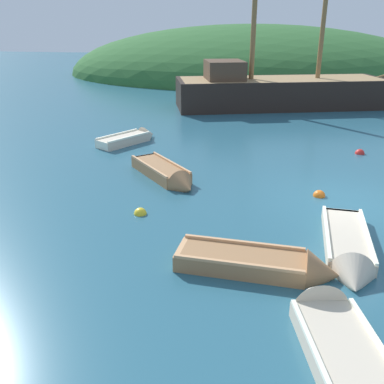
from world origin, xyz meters
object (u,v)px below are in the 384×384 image
buoy_orange (319,196)px  buoy_yellow (140,214)px  rowboat_center (335,340)px  rowboat_near_dock (167,175)px  buoy_red (360,154)px  rowboat_outer_right (264,266)px  rowboat_outer_left (131,140)px  rowboat_far (348,253)px  sailing_ship (278,97)px

buoy_orange → buoy_yellow: size_ratio=1.05×
rowboat_center → buoy_yellow: size_ratio=10.35×
rowboat_near_dock → buoy_red: rowboat_near_dock is taller
buoy_orange → rowboat_outer_right: bearing=-109.1°
rowboat_outer_left → rowboat_far: 11.87m
sailing_ship → buoy_yellow: sailing_ship is taller
rowboat_outer_right → rowboat_far: size_ratio=0.95×
sailing_ship → rowboat_center: (0.78, -21.64, -0.55)m
rowboat_far → buoy_orange: (-0.30, 3.66, -0.08)m
rowboat_outer_right → buoy_red: bearing=72.9°
buoy_yellow → buoy_orange: bearing=23.6°
buoy_red → rowboat_center: bearing=-101.9°
rowboat_outer_left → buoy_red: (9.82, -0.08, -0.13)m
rowboat_center → buoy_yellow: 6.56m
buoy_red → rowboat_near_dock: bearing=-148.7°
sailing_ship → rowboat_near_dock: (-3.87, -14.18, -0.51)m
sailing_ship → rowboat_outer_left: sailing_ship is taller
rowboat_outer_left → rowboat_near_dock: 5.17m
rowboat_far → buoy_yellow: (-5.42, 1.41, -0.08)m
sailing_ship → rowboat_far: bearing=-102.0°
rowboat_outer_left → rowboat_near_dock: (2.68, -4.42, 0.01)m
sailing_ship → rowboat_near_dock: sailing_ship is taller
rowboat_outer_right → rowboat_far: rowboat_outer_right is taller
rowboat_outer_right → rowboat_outer_left: bearing=125.9°
rowboat_center → buoy_red: 12.06m
rowboat_outer_left → rowboat_center: (7.33, -11.88, -0.03)m
buoy_red → sailing_ship: bearing=108.4°
rowboat_outer_left → rowboat_near_dock: bearing=-117.9°
rowboat_near_dock → rowboat_far: 6.87m
rowboat_outer_left → rowboat_center: rowboat_center is taller
rowboat_center → buoy_red: size_ratio=9.82×
rowboat_outer_left → buoy_orange: 9.25m
sailing_ship → buoy_red: (3.27, -9.84, -0.65)m
rowboat_center → rowboat_outer_right: bearing=17.6°
rowboat_near_dock → buoy_red: 8.35m
rowboat_near_dock → rowboat_center: bearing=-9.1°
buoy_orange → buoy_red: same height
rowboat_outer_left → buoy_orange: rowboat_outer_left is taller
rowboat_outer_right → rowboat_center: rowboat_center is taller
sailing_ship → buoy_yellow: 17.57m
rowboat_center → buoy_orange: (0.39, 6.78, -0.10)m
sailing_ship → buoy_red: 10.39m
rowboat_outer_left → rowboat_center: 13.96m
rowboat_far → buoy_orange: 3.67m
buoy_orange → buoy_red: bearing=67.3°
rowboat_outer_left → rowboat_center: bearing=-117.5°
sailing_ship → rowboat_outer_right: bearing=-107.8°
buoy_red → rowboat_far: bearing=-101.7°
rowboat_outer_right → rowboat_near_dock: bearing=126.5°
rowboat_outer_left → rowboat_near_dock: size_ratio=0.94×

